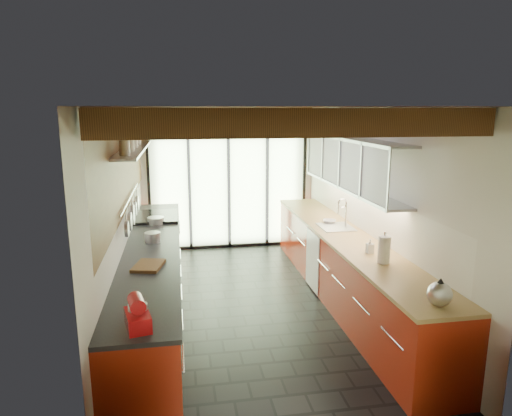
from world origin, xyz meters
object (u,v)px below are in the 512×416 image
kettle (440,292)px  paper_towel (384,250)px  bowl (329,221)px  stand_mixer (138,314)px  soap_bottle (370,246)px

kettle → paper_towel: 1.10m
bowl → stand_mixer: bearing=-131.1°
kettle → stand_mixer: bearing=179.8°
paper_towel → soap_bottle: paper_towel is taller
stand_mixer → paper_towel: paper_towel is taller
stand_mixer → paper_towel: bearing=23.2°
kettle → bowl: 2.93m
stand_mixer → bowl: (2.54, 2.92, -0.08)m
soap_bottle → bowl: 1.46m
bowl → kettle: bearing=-90.0°
stand_mixer → bowl: stand_mixer is taller
soap_bottle → stand_mixer: bearing=-150.2°
stand_mixer → kettle: size_ratio=1.26×
stand_mixer → paper_towel: (2.54, 1.09, 0.04)m
soap_bottle → bowl: soap_bottle is taller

